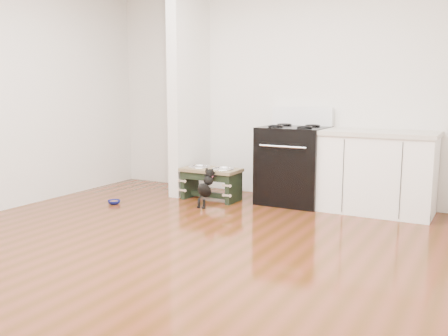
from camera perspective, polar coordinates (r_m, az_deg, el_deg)
ground at (r=4.36m, az=-5.69°, el=-9.24°), size 5.00×5.00×0.00m
room_shell at (r=4.15m, az=-6.05°, el=12.50°), size 5.00×5.00×5.00m
partition_wall at (r=6.54m, az=-3.96°, el=8.90°), size 0.15×0.80×2.70m
oven_range at (r=6.02m, az=7.94°, el=0.48°), size 0.76×0.69×1.14m
cabinet_run at (r=5.77m, az=17.12°, el=-0.45°), size 1.24×0.64×0.91m
dog_feeder at (r=6.16m, az=-1.51°, el=-1.08°), size 0.72×0.38×0.41m
puppy at (r=5.82m, az=-2.06°, el=-2.09°), size 0.13×0.37×0.44m
floor_bowl at (r=6.12m, az=-12.45°, el=-3.83°), size 0.19×0.19×0.05m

